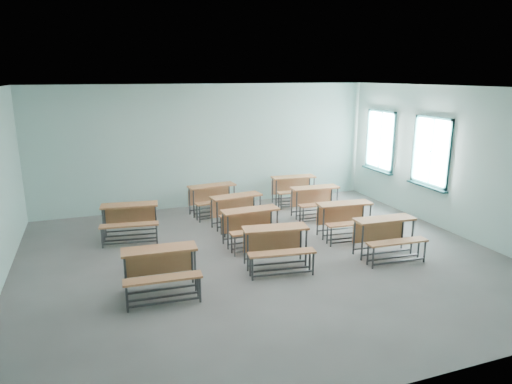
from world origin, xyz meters
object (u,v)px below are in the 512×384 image
at_px(desk_unit_r1c1, 252,222).
at_px(desk_unit_r2c1, 238,207).
at_px(desk_unit_r3c2, 295,186).
at_px(desk_unit_r0c1, 277,242).
at_px(desk_unit_r1c2, 346,215).
at_px(desk_unit_r2c2, 316,197).
at_px(desk_unit_r0c2, 387,232).
at_px(desk_unit_r2c0, 130,216).
at_px(desk_unit_r0c0, 160,265).
at_px(desk_unit_r3c1, 214,195).

bearing_deg(desk_unit_r1c1, desk_unit_r2c1, 84.53).
height_order(desk_unit_r1c1, desk_unit_r3c2, same).
height_order(desk_unit_r0c1, desk_unit_r1c2, same).
height_order(desk_unit_r1c1, desk_unit_r2c2, same).
distance_m(desk_unit_r0c2, desk_unit_r2c0, 5.29).
height_order(desk_unit_r0c0, desk_unit_r1c2, same).
xyz_separation_m(desk_unit_r0c1, desk_unit_r3c2, (2.09, 3.77, 0.00)).
bearing_deg(desk_unit_r0c1, desk_unit_r2c2, 57.76).
relative_size(desk_unit_r0c1, desk_unit_r3c2, 1.04).
bearing_deg(desk_unit_r2c1, desk_unit_r1c2, -42.97).
distance_m(desk_unit_r0c0, desk_unit_r0c1, 2.16).
bearing_deg(desk_unit_r3c1, desk_unit_r0c0, -122.77).
relative_size(desk_unit_r0c0, desk_unit_r1c2, 0.98).
relative_size(desk_unit_r1c1, desk_unit_r2c1, 0.95).
xyz_separation_m(desk_unit_r2c1, desk_unit_r3c1, (-0.27, 1.17, 0.00)).
bearing_deg(desk_unit_r1c2, desk_unit_r2c2, 92.69).
xyz_separation_m(desk_unit_r1c2, desk_unit_r2c1, (-1.99, 1.41, 0.00)).
bearing_deg(desk_unit_r0c0, desk_unit_r2c0, 97.97).
distance_m(desk_unit_r0c2, desk_unit_r3c1, 4.50).
bearing_deg(desk_unit_r2c0, desk_unit_r1c1, -20.51).
xyz_separation_m(desk_unit_r0c1, desk_unit_r0c2, (2.19, -0.24, 0.00)).
distance_m(desk_unit_r0c2, desk_unit_r1c1, 2.66).
xyz_separation_m(desk_unit_r1c2, desk_unit_r3c2, (0.07, 2.79, 0.00)).
height_order(desk_unit_r0c2, desk_unit_r3c2, same).
xyz_separation_m(desk_unit_r0c1, desk_unit_r2c1, (0.04, 2.39, 0.00)).
bearing_deg(desk_unit_r2c2, desk_unit_r2c0, -177.22).
distance_m(desk_unit_r0c0, desk_unit_r2c1, 3.48).
relative_size(desk_unit_r1c1, desk_unit_r2c0, 0.95).
xyz_separation_m(desk_unit_r0c0, desk_unit_r1c1, (2.10, 1.55, 0.00)).
relative_size(desk_unit_r2c0, desk_unit_r3c1, 1.01).
relative_size(desk_unit_r0c0, desk_unit_r2c1, 0.96).
xyz_separation_m(desk_unit_r0c1, desk_unit_r1c2, (2.02, 0.98, 0.00)).
bearing_deg(desk_unit_r3c2, desk_unit_r1c2, -87.39).
bearing_deg(desk_unit_r0c2, desk_unit_r3c1, 125.99).
xyz_separation_m(desk_unit_r2c1, desk_unit_r2c2, (2.05, 0.10, 0.00)).
distance_m(desk_unit_r0c1, desk_unit_r1c1, 1.23).
relative_size(desk_unit_r2c1, desk_unit_r2c2, 1.05).
height_order(desk_unit_r0c0, desk_unit_r0c2, same).
xyz_separation_m(desk_unit_r2c0, desk_unit_r3c1, (2.13, 1.09, 0.00)).
bearing_deg(desk_unit_r0c1, desk_unit_r1c2, 33.56).
xyz_separation_m(desk_unit_r2c1, desk_unit_r3c2, (2.06, 1.38, 0.00)).
height_order(desk_unit_r0c1, desk_unit_r2c1, same).
bearing_deg(desk_unit_r1c1, desk_unit_r2c2, 28.74).
bearing_deg(desk_unit_r2c1, desk_unit_r0c2, -58.25).
bearing_deg(desk_unit_r2c0, desk_unit_r3c1, 34.77).
height_order(desk_unit_r2c0, desk_unit_r2c2, same).
relative_size(desk_unit_r2c2, desk_unit_r3c2, 0.98).
bearing_deg(desk_unit_r2c1, desk_unit_r3c2, 26.33).
height_order(desk_unit_r2c0, desk_unit_r3c2, same).
distance_m(desk_unit_r1c1, desk_unit_r3c2, 3.32).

